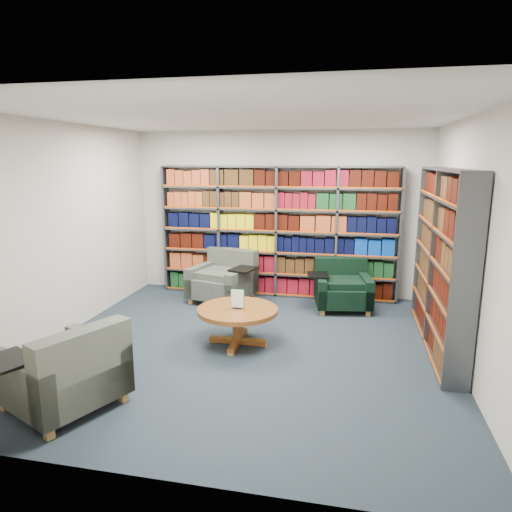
% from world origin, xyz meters
% --- Properties ---
extents(room_shell, '(5.02, 5.02, 2.82)m').
position_xyz_m(room_shell, '(0.00, 0.00, 1.40)').
color(room_shell, black).
rests_on(room_shell, ground).
extents(bookshelf_back, '(4.00, 0.28, 2.20)m').
position_xyz_m(bookshelf_back, '(0.00, 2.34, 1.10)').
color(bookshelf_back, '#47494F').
rests_on(bookshelf_back, ground).
extents(bookshelf_right, '(0.28, 2.50, 2.20)m').
position_xyz_m(bookshelf_right, '(2.34, 0.60, 1.10)').
color(bookshelf_right, '#47494F').
rests_on(bookshelf_right, ground).
extents(chair_teal_left, '(1.18, 1.11, 0.82)m').
position_xyz_m(chair_teal_left, '(-0.80, 1.88, 0.33)').
color(chair_teal_left, '#0B2031').
rests_on(chair_teal_left, ground).
extents(chair_green_right, '(1.05, 0.96, 0.76)m').
position_xyz_m(chair_green_right, '(1.12, 1.88, 0.31)').
color(chair_green_right, black).
rests_on(chair_green_right, ground).
extents(chair_teal_front, '(1.23, 1.25, 0.85)m').
position_xyz_m(chair_teal_front, '(-1.30, -1.75, 0.34)').
color(chair_teal_front, '#0B2031').
rests_on(chair_teal_front, ground).
extents(coffee_table, '(1.02, 1.02, 0.72)m').
position_xyz_m(coffee_table, '(-0.13, 0.07, 0.38)').
color(coffee_table, brown).
rests_on(coffee_table, ground).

